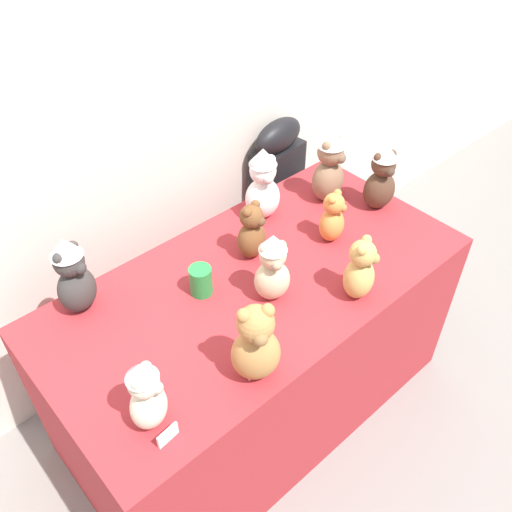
# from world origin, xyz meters

# --- Properties ---
(ground_plane) EXTENTS (10.00, 10.00, 0.00)m
(ground_plane) POSITION_xyz_m (0.00, 0.00, 0.00)
(ground_plane) COLOR gray
(wall_back) EXTENTS (7.00, 0.08, 2.60)m
(wall_back) POSITION_xyz_m (0.00, 0.90, 1.30)
(wall_back) COLOR silver
(wall_back) RESTS_ON ground_plane
(display_table) EXTENTS (1.59, 0.80, 0.77)m
(display_table) POSITION_xyz_m (0.00, 0.25, 0.39)
(display_table) COLOR maroon
(display_table) RESTS_ON ground_plane
(instrument_case) EXTENTS (0.29, 0.15, 0.99)m
(instrument_case) POSITION_xyz_m (0.61, 0.78, 0.50)
(instrument_case) COLOR black
(instrument_case) RESTS_ON ground_plane
(teddy_bear_ginger) EXTENTS (0.14, 0.13, 0.22)m
(teddy_bear_ginger) POSITION_xyz_m (0.38, 0.23, 0.88)
(teddy_bear_ginger) COLOR #D17F3D
(teddy_bear_ginger) RESTS_ON display_table
(teddy_bear_cream) EXTENTS (0.15, 0.15, 0.26)m
(teddy_bear_cream) POSITION_xyz_m (-0.60, 0.02, 0.90)
(teddy_bear_cream) COLOR beige
(teddy_bear_cream) RESTS_ON display_table
(teddy_bear_chestnut) EXTENTS (0.14, 0.13, 0.24)m
(teddy_bear_chestnut) POSITION_xyz_m (0.08, 0.37, 0.88)
(teddy_bear_chestnut) COLOR brown
(teddy_bear_chestnut) RESTS_ON display_table
(teddy_bear_honey) EXTENTS (0.16, 0.15, 0.24)m
(teddy_bear_honey) POSITION_xyz_m (0.22, -0.04, 0.89)
(teddy_bear_honey) COLOR tan
(teddy_bear_honey) RESTS_ON display_table
(teddy_bear_snow) EXTENTS (0.17, 0.16, 0.32)m
(teddy_bear_snow) POSITION_xyz_m (0.28, 0.52, 0.93)
(teddy_bear_snow) COLOR white
(teddy_bear_snow) RESTS_ON display_table
(teddy_bear_charcoal) EXTENTS (0.17, 0.16, 0.30)m
(teddy_bear_charcoal) POSITION_xyz_m (-0.53, 0.55, 0.92)
(teddy_bear_charcoal) COLOR #383533
(teddy_bear_charcoal) RESTS_ON display_table
(teddy_bear_mocha) EXTENTS (0.17, 0.15, 0.33)m
(teddy_bear_mocha) POSITION_xyz_m (0.57, 0.43, 0.93)
(teddy_bear_mocha) COLOR #7F6047
(teddy_bear_mocha) RESTS_ON display_table
(teddy_bear_sand) EXTENTS (0.16, 0.15, 0.28)m
(teddy_bear_sand) POSITION_xyz_m (-0.01, 0.16, 0.91)
(teddy_bear_sand) COLOR #CCB78E
(teddy_bear_sand) RESTS_ON display_table
(teddy_bear_cocoa) EXTENTS (0.16, 0.15, 0.30)m
(teddy_bear_cocoa) POSITION_xyz_m (0.68, 0.25, 0.92)
(teddy_bear_cocoa) COLOR #4C3323
(teddy_bear_cocoa) RESTS_ON display_table
(teddy_bear_caramel) EXTENTS (0.19, 0.18, 0.29)m
(teddy_bear_caramel) POSITION_xyz_m (-0.27, -0.05, 0.91)
(teddy_bear_caramel) COLOR #B27A42
(teddy_bear_caramel) RESTS_ON display_table
(party_cup_green) EXTENTS (0.08, 0.08, 0.11)m
(party_cup_green) POSITION_xyz_m (-0.18, 0.34, 0.83)
(party_cup_green) COLOR #238C3D
(party_cup_green) RESTS_ON display_table
(name_card_front_left) EXTENTS (0.07, 0.01, 0.05)m
(name_card_front_left) POSITION_xyz_m (-0.27, -0.06, 0.80)
(name_card_front_left) COLOR white
(name_card_front_left) RESTS_ON display_table
(name_card_front_middle) EXTENTS (0.07, 0.02, 0.05)m
(name_card_front_middle) POSITION_xyz_m (-0.60, -0.06, 0.80)
(name_card_front_middle) COLOR white
(name_card_front_middle) RESTS_ON display_table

